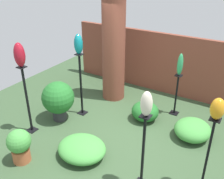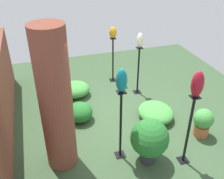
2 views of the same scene
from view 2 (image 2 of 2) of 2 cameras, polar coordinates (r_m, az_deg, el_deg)
The scene contains 18 objects.
ground_plane at distance 6.54m, azimuth 1.07°, elevation -5.96°, with size 8.00×8.00×0.00m, color #385133.
brick_wall_back at distance 5.90m, azimuth -22.56°, elevation -3.34°, with size 5.60×0.12×1.66m, color brown.
brick_pillar at distance 4.65m, azimuth -12.13°, elevation -2.80°, with size 0.58×0.58×2.78m, color brown.
pedestal_amber at distance 7.86m, azimuth 0.20°, elevation 6.07°, with size 0.20×0.20×1.36m.
pedestal_ruby at distance 5.16m, azimuth 16.23°, elevation -9.13°, with size 0.20×0.20×1.51m.
pedestal_teal at distance 5.08m, azimuth 1.88°, elevation -8.38°, with size 0.20×0.20×1.52m.
pedestal_ivory at distance 7.25m, azimuth 5.71°, elevation 3.68°, with size 0.20×0.20×1.36m.
pedestal_jade at distance 6.60m, azimuth -13.37°, elevation -1.64°, with size 0.20×0.20×1.02m.
art_vase_amber at distance 7.53m, azimuth 0.21°, elevation 12.32°, with size 0.21×0.22×0.33m, color orange.
art_vase_ruby at distance 4.58m, azimuth 18.11°, elevation 1.10°, with size 0.20×0.22×0.49m, color maroon.
art_vase_teal at distance 4.49m, azimuth 2.10°, elevation 1.98°, with size 0.19×0.20×0.45m, color #0F727A.
art_vase_ivory at distance 6.88m, azimuth 6.11°, elevation 10.61°, with size 0.18×0.17×0.40m, color beige.
art_vase_jade at distance 6.21m, azimuth -14.26°, elevation 4.73°, with size 0.13×0.13×0.51m, color #2D9356.
potted_plant_near_pillar at distance 5.12m, azimuth 8.17°, elevation -10.63°, with size 0.74×0.74×0.95m.
potted_plant_front_left at distance 6.11m, azimuth 19.20°, elevation -6.60°, with size 0.44×0.44×0.68m.
foliage_bed_east at distance 6.37m, azimuth -7.02°, elevation -4.90°, with size 0.63×0.62×0.45m, color #236B28.
foliage_bed_west at distance 6.49m, azimuth 9.48°, elevation -4.91°, with size 0.95×0.85×0.34m, color #479942.
foliage_bed_center at distance 7.34m, azimuth -8.01°, elevation 0.02°, with size 0.75×0.80×0.39m, color #479942.
Camera 2 is at (-4.97, 1.68, 3.91)m, focal length 42.00 mm.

